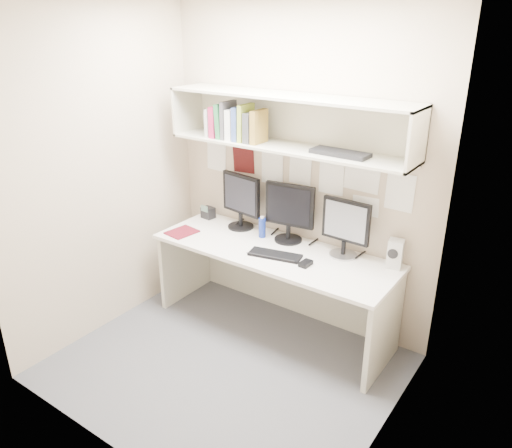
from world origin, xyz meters
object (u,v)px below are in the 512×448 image
Objects in this scene: monitor_right at (346,226)px; keyboard at (275,255)px; maroon_notebook at (182,232)px; desk_phone at (208,213)px; desk at (273,289)px; speaker at (395,254)px; monitor_center at (289,210)px; monitor_left at (241,199)px.

monitor_right is 1.11× the size of keyboard.
maroon_notebook is 1.84× the size of desk_phone.
keyboard is at bearing -140.21° from monitor_right.
desk is 9.30× the size of speaker.
desk is at bearing 20.35° from maroon_notebook.
monitor_right is (0.50, 0.00, -0.02)m from monitor_center.
keyboard is 0.91m from maroon_notebook.
speaker is (1.38, 0.04, -0.15)m from monitor_left.
monitor_right is at bearing 173.88° from speaker.
monitor_center reaches higher than speaker.
monitor_left is 0.99× the size of monitor_center.
monitor_center is 2.27× the size of speaker.
keyboard is at bearing -167.74° from speaker.
speaker is at bearing 7.93° from monitor_right.
monitor_left is at bearing 170.23° from speaker.
desk is at bearing -15.82° from monitor_left.
monitor_center is 0.42m from keyboard.
speaker is (0.39, 0.04, -0.14)m from monitor_right.
desk is 4.10× the size of monitor_center.
monitor_left is 0.99m from monitor_right.
monitor_center is at bearing 171.03° from speaker.
desk is 4.15× the size of monitor_left.
maroon_notebook is at bearing -121.97° from monitor_left.
monitor_left reaches higher than keyboard.
desk_phone is at bearing 169.93° from speaker.
monitor_right is 1.41m from maroon_notebook.
speaker is at bearing 8.09° from desk_phone.
speaker is at bearing 22.19° from maroon_notebook.
desk_phone is at bearing 172.20° from monitor_center.
speaker is (0.89, 0.04, -0.16)m from monitor_center.
desk is 8.18× the size of maroon_notebook.
keyboard is at bearing -84.90° from monitor_center.
desk_phone is at bearing 148.69° from keyboard.
maroon_notebook is (-0.90, -0.08, -0.00)m from keyboard.
desk_phone reaches higher than maroon_notebook.
desk is 0.99m from desk_phone.
monitor_left is (-0.49, 0.22, 0.63)m from desk.
desk_phone is at bearing -171.50° from monitor_left.
desk is 0.67m from monitor_center.
speaker reaches higher than desk_phone.
speaker is at bearing 15.82° from desk.
monitor_center is 1.19× the size of keyboard.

